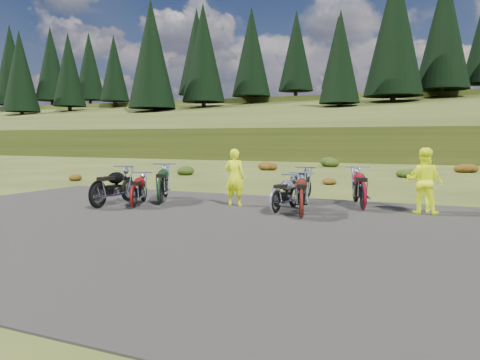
% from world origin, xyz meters
% --- Properties ---
extents(ground, '(300.00, 300.00, 0.00)m').
position_xyz_m(ground, '(0.00, 0.00, 0.00)').
color(ground, '#334316').
rests_on(ground, ground).
extents(gravel_pad, '(20.00, 12.00, 0.04)m').
position_xyz_m(gravel_pad, '(0.00, -2.00, 0.00)').
color(gravel_pad, black).
rests_on(gravel_pad, ground).
extents(hill_slope, '(300.00, 45.97, 9.37)m').
position_xyz_m(hill_slope, '(0.00, 50.00, 0.00)').
color(hill_slope, '#313D14').
rests_on(hill_slope, ground).
extents(hill_plateau, '(300.00, 90.00, 9.17)m').
position_xyz_m(hill_plateau, '(0.00, 110.00, 0.00)').
color(hill_plateau, '#313D14').
rests_on(hill_plateau, ground).
extents(conifer_5, '(6.16, 6.16, 16.00)m').
position_xyz_m(conifer_5, '(-105.00, 78.00, 18.16)').
color(conifer_5, black).
rests_on(conifer_5, ground).
extents(conifer_8, '(7.92, 7.92, 20.00)m').
position_xyz_m(conifer_8, '(-87.00, 65.00, 18.57)').
color(conifer_8, black).
rests_on(conifer_8, ground).
extents(conifer_9, '(7.48, 7.48, 19.00)m').
position_xyz_m(conifer_9, '(-81.00, 71.00, 19.26)').
color(conifer_9, black).
rests_on(conifer_9, ground).
extents(conifer_10, '(7.04, 7.04, 18.00)m').
position_xyz_m(conifer_10, '(-75.00, 77.00, 19.16)').
color(conifer_10, black).
rests_on(conifer_10, ground).
extents(conifer_11, '(6.60, 6.60, 17.00)m').
position_xyz_m(conifer_11, '(-69.00, 52.00, 14.47)').
color(conifer_11, black).
rests_on(conifer_11, ground).
extents(conifer_12, '(6.16, 6.16, 16.00)m').
position_xyz_m(conifer_12, '(-63.00, 58.00, 15.17)').
color(conifer_12, black).
rests_on(conifer_12, ground).
extents(conifer_13, '(5.72, 5.72, 15.00)m').
position_xyz_m(conifer_13, '(-57.00, 64.00, 15.86)').
color(conifer_13, black).
rests_on(conifer_13, ground).
extents(conifer_14, '(5.28, 5.28, 14.00)m').
position_xyz_m(conifer_14, '(-51.00, 70.00, 16.55)').
color(conifer_14, black).
rests_on(conifer_14, ground).
extents(conifer_15, '(7.92, 7.92, 20.00)m').
position_xyz_m(conifer_15, '(-45.00, 76.00, 20.16)').
color(conifer_15, black).
rests_on(conifer_15, ground).
extents(conifer_16, '(7.48, 7.48, 19.00)m').
position_xyz_m(conifer_16, '(-39.00, 51.00, 15.28)').
color(conifer_16, black).
rests_on(conifer_16, ground).
extents(conifer_17, '(7.04, 7.04, 18.00)m').
position_xyz_m(conifer_17, '(-33.00, 57.00, 15.97)').
color(conifer_17, black).
rests_on(conifer_17, ground).
extents(conifer_18, '(6.60, 6.60, 17.00)m').
position_xyz_m(conifer_18, '(-27.00, 63.00, 16.66)').
color(conifer_18, black).
rests_on(conifer_18, ground).
extents(conifer_19, '(6.16, 6.16, 16.00)m').
position_xyz_m(conifer_19, '(-21.00, 69.00, 17.36)').
color(conifer_19, black).
rests_on(conifer_19, ground).
extents(conifer_20, '(5.72, 5.72, 15.00)m').
position_xyz_m(conifer_20, '(-15.00, 75.00, 17.65)').
color(conifer_20, black).
rests_on(conifer_20, ground).
extents(conifer_21, '(5.28, 5.28, 14.00)m').
position_xyz_m(conifer_21, '(-9.00, 50.00, 12.56)').
color(conifer_21, black).
rests_on(conifer_21, ground).
extents(conifer_22, '(7.92, 7.92, 20.00)m').
position_xyz_m(conifer_22, '(-3.00, 56.00, 16.77)').
color(conifer_22, black).
rests_on(conifer_22, ground).
extents(conifer_23, '(7.48, 7.48, 19.00)m').
position_xyz_m(conifer_23, '(3.00, 62.00, 17.47)').
color(conifer_23, black).
rests_on(conifer_23, ground).
extents(shrub_0, '(0.77, 0.77, 0.45)m').
position_xyz_m(shrub_0, '(-12.00, 6.00, 0.23)').
color(shrub_0, '#69300D').
rests_on(shrub_0, ground).
extents(shrub_1, '(1.03, 1.03, 0.61)m').
position_xyz_m(shrub_1, '(-9.10, 11.30, 0.31)').
color(shrub_1, '#1B310C').
rests_on(shrub_1, ground).
extents(shrub_2, '(1.30, 1.30, 0.77)m').
position_xyz_m(shrub_2, '(-6.20, 16.60, 0.38)').
color(shrub_2, '#69300D').
rests_on(shrub_2, ground).
extents(shrub_3, '(1.56, 1.56, 0.92)m').
position_xyz_m(shrub_3, '(-3.30, 21.90, 0.46)').
color(shrub_3, '#1B310C').
rests_on(shrub_3, ground).
extents(shrub_4, '(0.77, 0.77, 0.45)m').
position_xyz_m(shrub_4, '(-0.40, 9.20, 0.23)').
color(shrub_4, '#69300D').
rests_on(shrub_4, ground).
extents(shrub_5, '(1.03, 1.03, 0.61)m').
position_xyz_m(shrub_5, '(2.50, 14.50, 0.31)').
color(shrub_5, '#1B310C').
rests_on(shrub_5, ground).
extents(shrub_6, '(1.30, 1.30, 0.77)m').
position_xyz_m(shrub_6, '(5.40, 19.80, 0.38)').
color(shrub_6, '#69300D').
rests_on(shrub_6, ground).
extents(motorcycle_0, '(0.91, 2.34, 1.20)m').
position_xyz_m(motorcycle_0, '(-4.71, -0.84, 0.00)').
color(motorcycle_0, black).
rests_on(motorcycle_0, ground).
extents(motorcycle_1, '(1.35, 2.02, 1.01)m').
position_xyz_m(motorcycle_1, '(-3.81, -0.34, 0.00)').
color(motorcycle_1, maroon).
rests_on(motorcycle_1, ground).
extents(motorcycle_2, '(1.77, 2.45, 1.23)m').
position_xyz_m(motorcycle_2, '(-3.56, 0.65, 0.00)').
color(motorcycle_2, black).
rests_on(motorcycle_2, ground).
extents(motorcycle_3, '(0.80, 2.01, 1.03)m').
position_xyz_m(motorcycle_3, '(0.36, 0.34, 0.00)').
color(motorcycle_3, silver).
rests_on(motorcycle_3, ground).
extents(motorcycle_4, '(1.32, 2.28, 1.13)m').
position_xyz_m(motorcycle_4, '(1.21, -0.05, 0.00)').
color(motorcycle_4, '#55140E').
rests_on(motorcycle_4, ground).
extents(motorcycle_5, '(0.75, 2.16, 1.12)m').
position_xyz_m(motorcycle_5, '(0.24, 2.30, 0.00)').
color(motorcycle_5, black).
rests_on(motorcycle_5, ground).
extents(motorcycle_6, '(1.45, 2.44, 1.21)m').
position_xyz_m(motorcycle_6, '(2.41, 1.97, 0.00)').
color(motorcycle_6, maroon).
rests_on(motorcycle_6, ground).
extents(person_middle, '(0.66, 0.46, 1.73)m').
position_xyz_m(person_middle, '(-1.32, 1.33, 0.87)').
color(person_middle, '#DDF10C').
rests_on(person_middle, ground).
extents(person_right_a, '(0.87, 0.68, 1.80)m').
position_xyz_m(person_right_a, '(3.97, 2.10, 0.90)').
color(person_right_a, '#DDF10C').
rests_on(person_right_a, ground).
extents(person_right_b, '(0.97, 0.45, 1.61)m').
position_xyz_m(person_right_b, '(3.99, 2.45, 0.81)').
color(person_right_b, '#DDF10C').
rests_on(person_right_b, ground).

